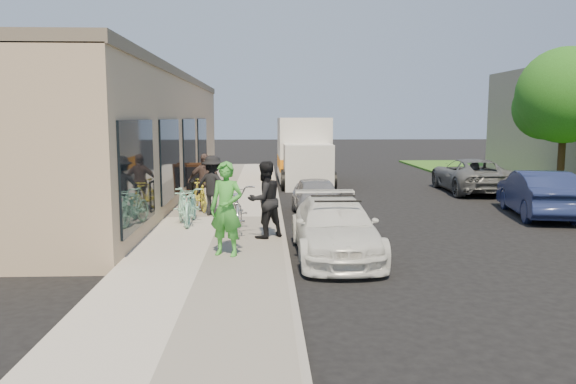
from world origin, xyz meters
name	(u,v)px	position (x,y,z in m)	size (l,w,h in m)	color
ground	(305,248)	(0.00, 0.00, 0.00)	(120.00, 120.00, 0.00)	black
sidewalk	(222,220)	(-2.00, 3.00, 0.07)	(3.00, 34.00, 0.15)	#B1AA9F
curb	(280,219)	(-0.45, 3.00, 0.07)	(0.12, 34.00, 0.13)	gray
storefront	(138,136)	(-5.24, 7.99, 2.12)	(3.60, 20.00, 4.22)	tan
bike_rack	(192,193)	(-2.90, 3.98, 0.67)	(0.07, 0.61, 0.86)	black
sandwich_board	(192,179)	(-3.31, 7.31, 0.69)	(0.70, 0.71, 1.06)	black
sedan_white	(335,228)	(0.53, -0.73, 0.57)	(1.62, 3.93, 1.18)	white
sedan_silver	(317,197)	(0.59, 3.78, 0.54)	(1.29, 3.20, 1.09)	#949599
moving_truck	(304,154)	(0.79, 12.02, 1.22)	(2.14, 5.60, 2.75)	silver
far_car_blue	(538,193)	(6.78, 3.59, 0.65)	(1.37, 3.93, 1.30)	#182048
far_car_gray	(470,175)	(6.78, 8.78, 0.63)	(2.07, 4.50, 1.25)	#545759
median_tree	(564,99)	(9.51, 7.61, 3.38)	(3.31, 3.31, 5.07)	#3B2215
tandem_bike	(237,207)	(-1.49, 1.05, 0.71)	(0.75, 2.15, 1.13)	silver
woman_rider	(226,209)	(-1.58, -1.19, 1.04)	(0.65, 0.43, 1.79)	green
man_standing	(265,200)	(-0.86, 0.37, 0.98)	(0.81, 0.63, 1.67)	black
cruiser_bike_a	(182,207)	(-2.86, 1.90, 0.60)	(0.42, 1.48, 0.89)	#9AE7CB
cruiser_bike_b	(191,205)	(-2.68, 2.11, 0.62)	(0.62, 1.78, 0.93)	#9AE7CB
cruiser_bike_c	(200,195)	(-2.69, 4.04, 0.60)	(0.42, 1.49, 0.89)	yellow
bystander_a	(213,186)	(-2.24, 3.25, 0.95)	(1.04, 0.60, 1.61)	black
bystander_b	(204,182)	(-2.56, 4.10, 0.95)	(0.94, 0.39, 1.60)	#513E3A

